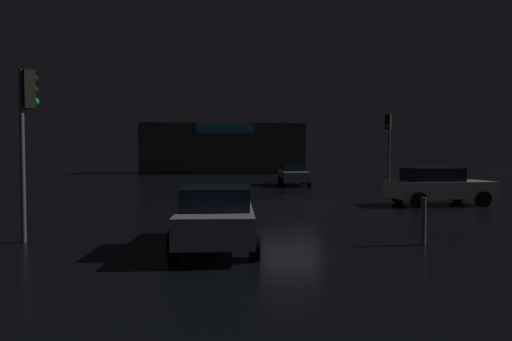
% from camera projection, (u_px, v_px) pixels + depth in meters
% --- Properties ---
extents(ground_plane, '(120.00, 120.00, 0.00)m').
position_uv_depth(ground_plane, '(291.00, 206.00, 18.48)').
color(ground_plane, black).
extents(store_building, '(18.61, 6.45, 5.71)m').
position_uv_depth(store_building, '(223.00, 149.00, 51.33)').
color(store_building, '#4C4742').
rests_on(store_building, ground).
extents(traffic_signal_main, '(0.42, 0.42, 4.55)m').
position_uv_depth(traffic_signal_main, '(388.00, 135.00, 25.57)').
color(traffic_signal_main, '#595B60').
rests_on(traffic_signal_main, ground).
extents(traffic_signal_opposite, '(0.43, 0.41, 4.29)m').
position_uv_depth(traffic_signal_opposite, '(27.00, 113.00, 10.79)').
color(traffic_signal_opposite, '#595B60').
rests_on(traffic_signal_opposite, ground).
extents(car_near, '(2.01, 4.03, 1.46)m').
position_uv_depth(car_near, '(217.00, 216.00, 10.20)').
color(car_near, '#B7B7BF').
rests_on(car_near, ground).
extents(car_far, '(4.42, 2.22, 1.62)m').
position_uv_depth(car_far, '(437.00, 186.00, 18.81)').
color(car_far, silver).
rests_on(car_far, ground).
extents(car_crossing, '(2.21, 4.50, 1.51)m').
position_uv_depth(car_crossing, '(293.00, 174.00, 30.66)').
color(car_crossing, '#B7B7BF').
rests_on(car_crossing, ground).
extents(bollard_kerb_a, '(0.13, 0.13, 1.16)m').
position_uv_depth(bollard_kerb_a, '(423.00, 221.00, 10.51)').
color(bollard_kerb_a, '#595B60').
rests_on(bollard_kerb_a, ground).
extents(bollard_kerb_b, '(0.09, 0.09, 0.98)m').
position_uv_depth(bollard_kerb_b, '(404.00, 181.00, 28.04)').
color(bollard_kerb_b, '#595B60').
rests_on(bollard_kerb_b, ground).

